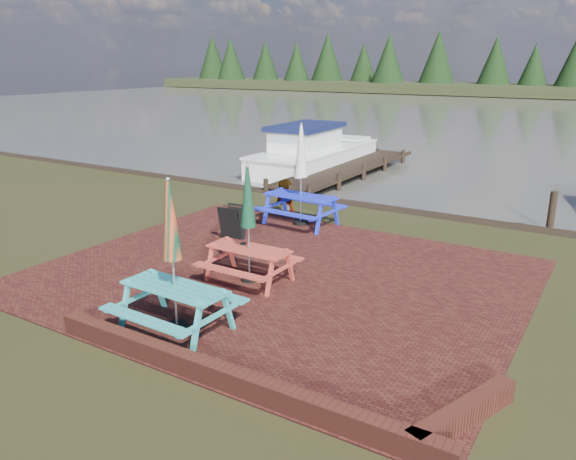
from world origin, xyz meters
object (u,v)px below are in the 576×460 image
at_px(picnic_table_red, 249,243).
at_px(jetty, 347,169).
at_px(chalkboard, 233,222).
at_px(boat_jetty, 314,155).
at_px(person, 286,179).
at_px(picnic_table_teal, 174,279).
at_px(picnic_table_blue, 301,191).

distance_m(picnic_table_red, jetty, 11.24).
relative_size(picnic_table_red, chalkboard, 2.73).
relative_size(chalkboard, jetty, 0.09).
relative_size(boat_jetty, person, 3.72).
relative_size(picnic_table_red, boat_jetty, 0.31).
xyz_separation_m(picnic_table_teal, picnic_table_blue, (-1.28, 5.99, 0.05)).
distance_m(picnic_table_teal, jetty, 13.42).
xyz_separation_m(chalkboard, person, (-0.17, 2.60, 0.53)).
bearing_deg(boat_jetty, picnic_table_blue, -64.23).
distance_m(jetty, boat_jetty, 1.88).
height_order(picnic_table_blue, boat_jetty, picnic_table_blue).
distance_m(jetty, person, 6.41).
bearing_deg(picnic_table_teal, boat_jetty, 112.34).
bearing_deg(picnic_table_blue, picnic_table_teal, -74.14).
distance_m(picnic_table_blue, person, 1.16).
height_order(chalkboard, person, person).
bearing_deg(chalkboard, picnic_table_teal, -71.23).
bearing_deg(chalkboard, jetty, 91.33).
bearing_deg(picnic_table_teal, chalkboard, 117.68).
distance_m(picnic_table_red, boat_jetty, 12.38).
bearing_deg(picnic_table_blue, jetty, 110.32).
height_order(picnic_table_teal, boat_jetty, picnic_table_teal).
distance_m(picnic_table_blue, boat_jetty, 8.49).
distance_m(picnic_table_blue, jetty, 7.32).
bearing_deg(chalkboard, picnic_table_red, -53.52).
xyz_separation_m(chalkboard, jetty, (-1.34, 8.85, -0.30)).
distance_m(picnic_table_red, picnic_table_blue, 3.94).
height_order(picnic_table_teal, picnic_table_blue, picnic_table_blue).
height_order(picnic_table_teal, person, picnic_table_teal).
xyz_separation_m(picnic_table_red, jetty, (-3.17, 10.76, -0.66)).
xyz_separation_m(picnic_table_blue, jetty, (-2.07, 6.98, -0.78)).
bearing_deg(picnic_table_red, person, 114.32).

